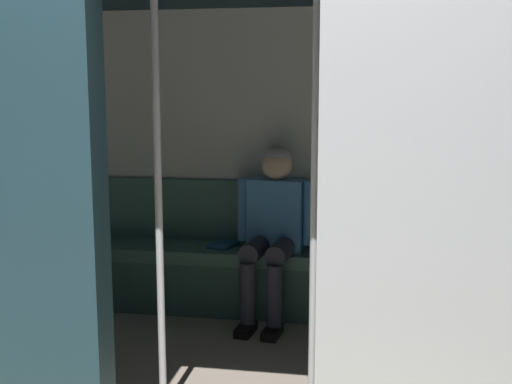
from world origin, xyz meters
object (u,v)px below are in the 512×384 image
Objects in this scene: bench_seat at (278,266)px; person_seated at (274,221)px; handbag at (346,240)px; grab_pole_far at (314,204)px; train_car at (246,109)px; grab_pole_door at (159,200)px; book at (223,244)px.

person_seated is (0.02, 0.05, 0.33)m from bench_seat.
handbag is 1.59m from grab_pole_far.
grab_pole_door is (0.32, 0.55, -0.41)m from train_car.
bench_seat is 13.02× the size of handbag.
train_car is 5.36× the size of person_seated.
grab_pole_door reaches higher than handbag.
person_seated is 0.52m from handbag.
book is at bearing -88.67° from grab_pole_door.
grab_pole_far reaches higher than person_seated.
book is 0.10× the size of grab_pole_door.
handbag is 1.80m from grab_pole_door.
handbag is at bearing -174.99° from bench_seat.
grab_pole_door is at bearing 0.99° from grab_pole_far.
handbag is (-0.52, -0.96, -0.92)m from train_car.
handbag is at bearing -118.90° from grab_pole_door.
book is at bearing -70.14° from train_car.
train_car is 1.44m from book.
person_seated reaches higher than handbag.
handbag is 1.18× the size of book.
grab_pole_door reaches higher than person_seated.
train_car is 3.01× the size of grab_pole_door.
train_car reaches higher than person_seated.
handbag is at bearing -169.30° from person_seated.
train_car reaches higher than book.
person_seated is at bearing -91.86° from train_car.
grab_pole_far is (-0.42, 0.54, -0.41)m from train_car.
book is at bearing -8.18° from bench_seat.
train_car reaches higher than grab_pole_door.
person_seated is at bearing -74.56° from grab_pole_far.
bench_seat is 1.59× the size of grab_pole_far.
grab_pole_door is at bearing 60.25° from train_car.
person_seated is at bearing -103.65° from grab_pole_door.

